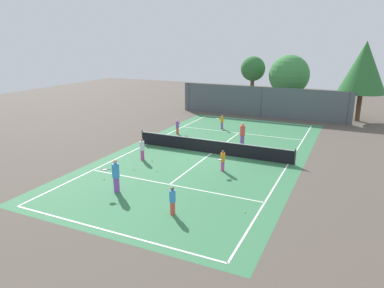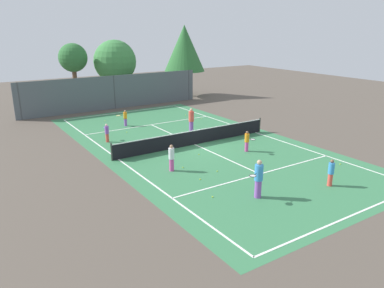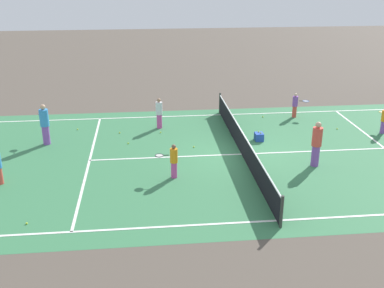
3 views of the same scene
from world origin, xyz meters
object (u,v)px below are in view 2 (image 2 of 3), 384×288
Objects in this scene: tennis_ball_0 at (105,121)px; tennis_ball_8 at (340,164)px; tennis_ball_3 at (183,167)px; tennis_ball_4 at (217,171)px; tennis_ball_1 at (212,197)px; player_1 at (331,172)px; player_3 at (258,178)px; player_0 at (125,118)px; player_4 at (172,158)px; tennis_ball_2 at (199,154)px; tennis_ball_6 at (115,148)px; tennis_ball_9 at (202,119)px; tennis_ball_10 at (200,179)px; player_2 at (107,132)px; player_5 at (247,141)px; player_6 at (191,120)px; ball_crate at (167,142)px; tennis_ball_5 at (127,132)px; tennis_ball_7 at (185,115)px.

tennis_ball_8 is (7.62, -17.48, 0.00)m from tennis_ball_0.
tennis_ball_3 and tennis_ball_4 have the same top height.
player_1 is at bearing -20.15° from tennis_ball_1.
player_0 is at bearing 89.28° from player_3.
player_3 is 1.23× the size of player_4.
player_4 reaches higher than tennis_ball_8.
tennis_ball_2 is 1.00× the size of tennis_ball_6.
tennis_ball_9 is at bearing 57.31° from tennis_ball_1.
tennis_ball_4 is at bearing -65.94° from tennis_ball_6.
tennis_ball_6 is 7.61m from tennis_ball_10.
tennis_ball_3 is at bearing -71.36° from tennis_ball_6.
tennis_ball_8 is at bearing -29.81° from tennis_ball_3.
tennis_ball_2 is 5.63m from tennis_ball_6.
player_2 is 0.96× the size of player_5.
player_5 is 20.37× the size of tennis_ball_8.
player_6 is at bearing 72.26° from player_3.
ball_crate is 8.79m from tennis_ball_1.
tennis_ball_7 is (6.72, 2.40, 0.00)m from tennis_ball_5.
tennis_ball_7 is (6.83, -1.93, 0.00)m from tennis_ball_0.
player_1 is at bearing -100.13° from tennis_ball_9.
player_0 is 19.58× the size of tennis_ball_3.
player_3 is at bearing -99.83° from tennis_ball_2.
tennis_ball_1 is at bearing -143.63° from player_5.
player_1 is at bearing -63.63° from player_2.
ball_crate is 8.59m from tennis_ball_0.
player_2 is 9.67m from tennis_ball_7.
player_3 is 5.31m from tennis_ball_3.
player_2 reaches higher than tennis_ball_3.
tennis_ball_3 and tennis_ball_9 have the same top height.
player_2 is 7.23m from player_4.
player_6 is 5.75m from tennis_ball_7.
tennis_ball_0 is 7.78m from tennis_ball_6.
ball_crate is (-3.01, -1.56, -0.77)m from player_6.
player_5 is at bearing -101.19° from tennis_ball_7.
tennis_ball_6 is 1.00× the size of tennis_ball_9.
tennis_ball_1 is 1.00× the size of tennis_ball_9.
tennis_ball_5 and tennis_ball_6 have the same top height.
player_2 is at bearing -167.79° from tennis_ball_9.
tennis_ball_4 is at bearing -36.45° from player_4.
tennis_ball_7 and tennis_ball_10 have the same top height.
ball_crate is at bearing -17.14° from tennis_ball_6.
tennis_ball_2 is at bearing -79.49° from ball_crate.
player_0 is at bearing 60.00° from tennis_ball_6.
tennis_ball_7 is 1.00× the size of tennis_ball_9.
tennis_ball_7 is (5.64, 6.58, -0.15)m from ball_crate.
tennis_ball_3 is 1.00× the size of tennis_ball_6.
tennis_ball_4 is (1.27, -1.52, 0.00)m from tennis_ball_3.
player_1 is 7.84m from tennis_ball_3.
tennis_ball_1 and tennis_ball_4 have the same top height.
tennis_ball_1 and tennis_ball_9 have the same top height.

